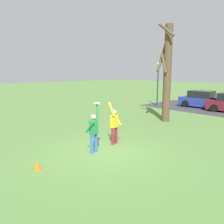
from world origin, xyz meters
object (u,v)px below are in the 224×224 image
(person_defender, at_px, (114,124))
(field_cone_orange, at_px, (38,165))
(parked_car_blue, at_px, (202,100))
(bare_tree_tall, at_px, (167,72))
(person_catcher, at_px, (94,130))
(frisbee_disc, at_px, (97,103))
(lamppost_by_lot, at_px, (158,80))

(person_defender, relative_size, field_cone_orange, 6.38)
(parked_car_blue, height_order, bare_tree_tall, bare_tree_tall)
(person_catcher, bearing_deg, frisbee_disc, -0.00)
(bare_tree_tall, height_order, field_cone_orange, bare_tree_tall)
(parked_car_blue, xyz_separation_m, field_cone_orange, (2.67, -17.59, -0.57))
(parked_car_blue, bearing_deg, person_catcher, -84.31)
(person_defender, xyz_separation_m, parked_car_blue, (-2.41, 13.65, -0.25))
(lamppost_by_lot, bearing_deg, frisbee_disc, -63.91)
(parked_car_blue, distance_m, field_cone_orange, 17.80)
(frisbee_disc, height_order, field_cone_orange, frisbee_disc)
(person_defender, bearing_deg, parked_car_blue, -179.86)
(frisbee_disc, distance_m, bare_tree_tall, 7.48)
(person_defender, bearing_deg, frisbee_disc, 0.00)
(person_defender, distance_m, parked_car_blue, 13.86)
(person_defender, bearing_deg, person_catcher, 0.00)
(person_catcher, bearing_deg, bare_tree_tall, 1.86)
(person_defender, xyz_separation_m, frisbee_disc, (0.21, -1.20, 1.11))
(lamppost_by_lot, bearing_deg, person_defender, -62.40)
(parked_car_blue, distance_m, lamppost_by_lot, 4.59)
(parked_car_blue, xyz_separation_m, bare_tree_tall, (1.11, -7.62, 2.60))
(lamppost_by_lot, bearing_deg, field_cone_orange, -67.91)
(parked_car_blue, relative_size, bare_tree_tall, 0.65)
(person_catcher, relative_size, parked_car_blue, 0.49)
(field_cone_orange, bearing_deg, person_defender, 93.79)
(field_cone_orange, bearing_deg, bare_tree_tall, 98.89)
(parked_car_blue, height_order, field_cone_orange, parked_car_blue)
(lamppost_by_lot, bearing_deg, person_catcher, -64.16)
(bare_tree_tall, xyz_separation_m, field_cone_orange, (1.56, -9.97, -3.17))
(parked_car_blue, relative_size, lamppost_by_lot, 0.99)
(bare_tree_tall, relative_size, field_cone_orange, 20.16)
(person_defender, xyz_separation_m, bare_tree_tall, (-1.30, 6.03, 2.35))
(frisbee_disc, bearing_deg, person_catcher, -80.14)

